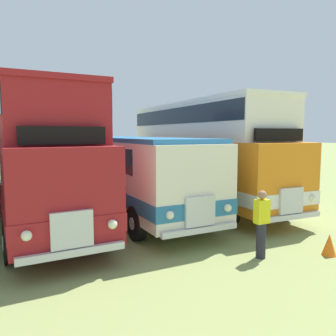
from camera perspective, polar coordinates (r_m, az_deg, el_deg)
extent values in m
cube|color=maroon|center=(12.67, -21.33, -1.03)|extent=(3.02, 10.82, 2.30)
cube|color=maroon|center=(12.76, -21.23, -3.71)|extent=(3.07, 10.86, 0.44)
cube|color=#19232D|center=(13.02, -21.64, 1.78)|extent=(2.94, 8.42, 0.76)
cube|color=#19232D|center=(7.40, -16.50, -0.48)|extent=(2.20, 0.21, 0.90)
cube|color=silver|center=(7.54, -16.05, -10.05)|extent=(0.90, 0.16, 0.80)
cube|color=silver|center=(7.66, -15.89, -13.71)|extent=(2.30, 0.25, 0.16)
sphere|color=#EAEACC|center=(7.76, -9.43, -9.44)|extent=(0.22, 0.22, 0.22)
sphere|color=#EAEACC|center=(7.40, -22.97, -10.59)|extent=(0.22, 0.22, 0.22)
cube|color=maroon|center=(12.85, -21.79, 7.53)|extent=(2.88, 9.91, 1.50)
cube|color=maroon|center=(12.90, -21.93, 11.17)|extent=(2.94, 10.01, 0.14)
cube|color=#19232D|center=(12.86, -21.84, 8.87)|extent=(2.91, 9.81, 0.68)
cube|color=black|center=(7.84, -17.40, 5.33)|extent=(1.90, 0.21, 0.40)
cylinder|color=black|center=(9.51, -11.21, -10.22)|extent=(0.33, 1.05, 1.04)
cylinder|color=silver|center=(9.55, -10.34, -10.12)|extent=(0.04, 0.36, 0.36)
cylinder|color=black|center=(9.14, -25.41, -11.35)|extent=(0.33, 1.05, 1.04)
cylinder|color=silver|center=(9.14, -26.36, -11.40)|extent=(0.04, 0.36, 0.36)
cylinder|color=black|center=(16.48, -18.71, -3.56)|extent=(0.33, 1.05, 1.04)
cylinder|color=silver|center=(16.51, -18.20, -3.53)|extent=(0.04, 0.36, 0.36)
cylinder|color=black|center=(16.27, -26.74, -4.00)|extent=(0.33, 1.05, 1.04)
cube|color=silver|center=(13.41, -6.39, -0.30)|extent=(2.77, 10.28, 2.30)
cube|color=teal|center=(13.49, -6.36, -2.83)|extent=(2.81, 10.32, 0.44)
cube|color=#19232D|center=(13.73, -7.01, 2.35)|extent=(2.73, 7.88, 0.76)
cube|color=#19232D|center=(8.82, 5.17, 0.73)|extent=(2.20, 0.16, 0.90)
cube|color=silver|center=(8.93, 5.47, -7.34)|extent=(0.90, 0.14, 0.80)
cube|color=silver|center=(9.03, 5.54, -10.47)|extent=(2.30, 0.20, 0.16)
sphere|color=#EAEACC|center=(9.42, 10.16, -6.70)|extent=(0.22, 0.22, 0.22)
sphere|color=#EAEACC|center=(8.48, 0.32, -8.02)|extent=(0.22, 0.22, 0.22)
cube|color=teal|center=(13.33, -6.45, 4.92)|extent=(2.72, 9.88, 0.14)
cylinder|color=black|center=(11.02, 5.90, -7.89)|extent=(0.31, 1.05, 1.04)
cylinder|color=silver|center=(11.10, 6.56, -7.80)|extent=(0.03, 0.36, 0.36)
cylinder|color=black|center=(10.00, -5.40, -9.33)|extent=(0.31, 1.05, 1.04)
cylinder|color=silver|center=(9.94, -6.22, -9.42)|extent=(0.03, 0.36, 0.36)
cylinder|color=black|center=(17.04, -6.63, -2.98)|extent=(0.31, 1.05, 1.04)
cylinder|color=silver|center=(17.09, -6.16, -2.95)|extent=(0.03, 0.36, 0.36)
cylinder|color=black|center=(16.39, -14.21, -3.47)|extent=(0.31, 1.05, 1.04)
cylinder|color=silver|center=(16.36, -14.72, -3.51)|extent=(0.03, 0.36, 0.36)
cube|color=orange|center=(15.21, 5.61, 0.44)|extent=(2.70, 10.96, 2.30)
cube|color=white|center=(15.28, 5.58, -1.80)|extent=(2.74, 11.00, 0.44)
cube|color=#19232D|center=(15.51, 4.89, 2.78)|extent=(2.69, 8.56, 0.76)
cube|color=#19232D|center=(10.84, 20.04, 1.36)|extent=(2.20, 0.14, 0.90)
cube|color=silver|center=(10.93, 20.21, -5.23)|extent=(0.90, 0.14, 0.80)
cube|color=silver|center=(11.01, 20.23, -7.81)|extent=(2.30, 0.18, 0.16)
sphere|color=#EAEACC|center=(11.56, 23.44, -4.76)|extent=(0.22, 0.22, 0.22)
sphere|color=#EAEACC|center=(10.32, 16.66, -5.76)|extent=(0.22, 0.22, 0.22)
cube|color=white|center=(15.37, 5.21, 7.60)|extent=(2.58, 10.05, 1.50)
cube|color=white|center=(15.41, 5.24, 10.64)|extent=(2.65, 10.15, 0.14)
cube|color=#19232D|center=(15.38, 5.22, 8.71)|extent=(2.62, 9.95, 0.68)
cube|color=black|center=(11.17, 18.41, 5.39)|extent=(1.90, 0.15, 0.40)
cylinder|color=black|center=(12.99, 18.63, -6.05)|extent=(0.30, 1.04, 1.04)
cylinder|color=silver|center=(13.09, 19.11, -5.98)|extent=(0.03, 0.36, 0.36)
cylinder|color=black|center=(11.57, 10.19, -7.29)|extent=(0.30, 1.04, 1.04)
cylinder|color=silver|center=(11.49, 9.57, -7.37)|extent=(0.03, 0.36, 0.36)
cylinder|color=black|center=(19.08, 3.08, -1.99)|extent=(0.30, 1.04, 1.04)
cylinder|color=silver|center=(19.15, 3.48, -1.97)|extent=(0.03, 0.36, 0.36)
cylinder|color=black|center=(18.15, -3.38, -2.41)|extent=(0.30, 1.04, 1.04)
cylinder|color=silver|center=(18.09, -3.83, -2.43)|extent=(0.03, 0.36, 0.36)
cone|color=orange|center=(9.78, 25.77, -11.70)|extent=(0.36, 0.36, 0.57)
cylinder|color=#23232D|center=(8.95, 15.55, -11.83)|extent=(0.24, 0.24, 0.90)
cube|color=yellow|center=(8.75, 15.69, -7.14)|extent=(0.36, 0.22, 0.60)
sphere|color=#9E7051|center=(8.67, 15.77, -4.43)|extent=(0.22, 0.22, 0.22)
cylinder|color=#8C704C|center=(22.03, -20.38, -1.28)|extent=(0.08, 0.08, 1.05)
cylinder|color=#8C704C|center=(24.47, 0.95, -0.23)|extent=(0.08, 0.08, 1.05)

